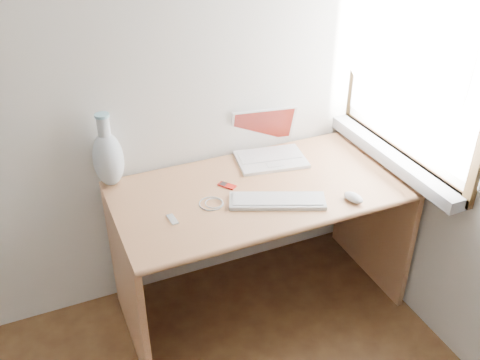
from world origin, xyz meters
name	(u,v)px	position (x,y,z in m)	size (l,w,h in m)	color
window	(411,60)	(1.72, 1.30, 1.28)	(0.11, 0.99, 1.10)	white
desk	(254,214)	(1.03, 1.46, 0.52)	(1.39, 0.69, 0.73)	tan
laptop	(267,148)	(1.18, 1.63, 0.79)	(0.37, 0.33, 0.23)	white
external_keyboard	(277,201)	(1.04, 1.23, 0.74)	(0.44, 0.29, 0.02)	silver
mouse	(354,197)	(1.36, 1.11, 0.75)	(0.06, 0.10, 0.03)	white
ipod	(227,185)	(0.88, 1.45, 0.74)	(0.08, 0.09, 0.01)	#A3120B
cable_coil	(211,204)	(0.76, 1.34, 0.74)	(0.11, 0.11, 0.01)	silver
remote	(172,219)	(0.57, 1.29, 0.74)	(0.03, 0.08, 0.01)	silver
vase	(108,157)	(0.39, 1.68, 0.88)	(0.14, 0.14, 0.36)	silver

